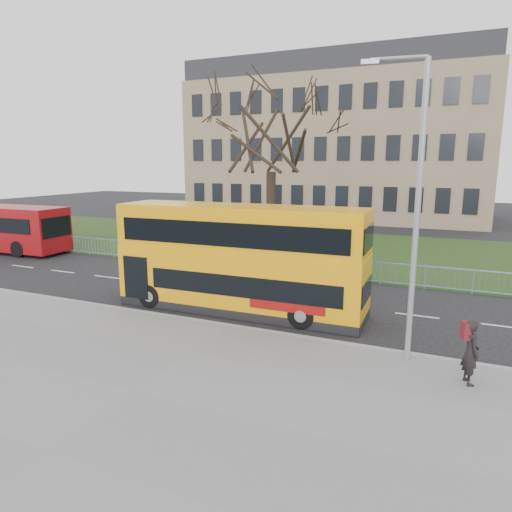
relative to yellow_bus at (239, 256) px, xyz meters
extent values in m
plane|color=black|center=(0.47, -0.39, -2.18)|extent=(120.00, 120.00, 0.00)
cube|color=slate|center=(0.47, -7.14, -2.12)|extent=(80.00, 10.50, 0.12)
cube|color=gray|center=(0.47, -1.94, -2.11)|extent=(80.00, 0.20, 0.14)
cube|color=#203413|center=(0.47, 13.91, -2.14)|extent=(80.00, 15.40, 0.08)
cube|color=#836B53|center=(-4.53, 34.61, 4.82)|extent=(30.00, 15.00, 14.00)
cube|color=#F7A20A|center=(0.00, 0.01, -0.95)|extent=(9.77, 2.52, 1.80)
cube|color=#F7A20A|center=(0.00, 0.01, 0.11)|extent=(9.77, 2.52, 0.31)
cube|color=#F7A20A|center=(0.00, 0.01, 1.08)|extent=(9.72, 2.47, 1.62)
cube|color=black|center=(0.58, -1.14, -0.88)|extent=(7.50, 0.20, 0.79)
cube|color=black|center=(0.02, -1.13, 1.00)|extent=(8.94, 0.23, 0.88)
cylinder|color=black|center=(-3.45, -1.11, -1.70)|extent=(0.97, 0.28, 0.96)
cylinder|color=black|center=(2.84, -0.97, -1.70)|extent=(0.97, 0.28, 0.96)
cylinder|color=black|center=(-16.96, 3.86, -1.67)|extent=(1.03, 0.30, 1.02)
imported|color=black|center=(8.13, -3.33, -1.21)|extent=(0.60, 0.72, 1.70)
cylinder|color=#93949B|center=(6.54, -2.39, 2.06)|extent=(0.17, 0.17, 8.25)
cylinder|color=#93949B|center=(5.82, -2.48, 6.19)|extent=(1.45, 0.29, 0.10)
cube|color=#93949B|center=(5.10, -2.57, 6.14)|extent=(0.48, 0.24, 0.12)
camera|label=1|loc=(7.46, -15.51, 3.53)|focal=32.00mm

